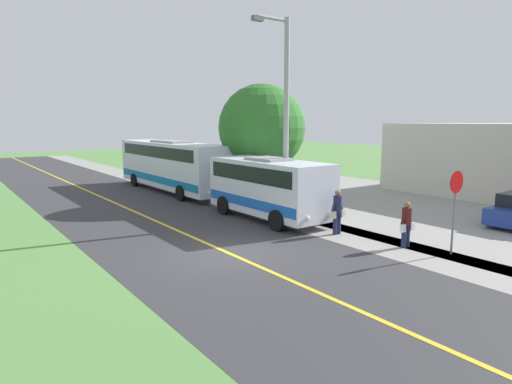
% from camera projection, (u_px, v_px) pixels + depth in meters
% --- Properties ---
extents(ground_plane, '(120.00, 120.00, 0.00)m').
position_uv_depth(ground_plane, '(227.00, 252.00, 15.29)').
color(ground_plane, '#548442').
extents(road_surface, '(8.00, 100.00, 0.01)m').
position_uv_depth(road_surface, '(227.00, 252.00, 15.29)').
color(road_surface, '#333335').
rests_on(road_surface, ground).
extents(sidewalk, '(2.40, 100.00, 0.01)m').
position_uv_depth(sidewalk, '(332.00, 231.00, 18.33)').
color(sidewalk, gray).
rests_on(sidewalk, ground).
extents(parking_lot_surface, '(14.00, 36.00, 0.01)m').
position_uv_depth(parking_lot_surface, '(491.00, 221.00, 20.14)').
color(parking_lot_surface, gray).
rests_on(parking_lot_surface, ground).
extents(road_centre_line, '(0.16, 100.00, 0.00)m').
position_uv_depth(road_centre_line, '(227.00, 252.00, 15.29)').
color(road_centre_line, gold).
rests_on(road_centre_line, ground).
extents(shuttle_bus_front, '(2.58, 6.77, 2.86)m').
position_uv_depth(shuttle_bus_front, '(269.00, 185.00, 20.33)').
color(shuttle_bus_front, silver).
rests_on(shuttle_bus_front, ground).
extents(transit_bus_rear, '(2.63, 11.64, 3.28)m').
position_uv_depth(transit_bus_rear, '(172.00, 164.00, 28.47)').
color(transit_bus_rear, silver).
rests_on(transit_bus_rear, ground).
extents(pedestrian_with_bags, '(0.72, 0.34, 1.67)m').
position_uv_depth(pedestrian_with_bags, '(406.00, 223.00, 15.78)').
color(pedestrian_with_bags, '#1E2347').
rests_on(pedestrian_with_bags, ground).
extents(pedestrian_waiting, '(0.72, 0.34, 1.81)m').
position_uv_depth(pedestrian_waiting, '(337.00, 210.00, 17.60)').
color(pedestrian_waiting, '#1E2347').
rests_on(pedestrian_waiting, ground).
extents(stop_sign, '(0.76, 0.07, 2.88)m').
position_uv_depth(stop_sign, '(455.00, 198.00, 14.77)').
color(stop_sign, slate).
rests_on(stop_sign, ground).
extents(street_light_pole, '(1.97, 0.24, 8.94)m').
position_uv_depth(street_light_pole, '(284.00, 113.00, 19.60)').
color(street_light_pole, '#9E9EA3').
rests_on(street_light_pole, ground).
extents(tree_curbside, '(4.97, 4.97, 6.62)m').
position_uv_depth(tree_curbside, '(262.00, 128.00, 25.17)').
color(tree_curbside, brown).
rests_on(tree_curbside, ground).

